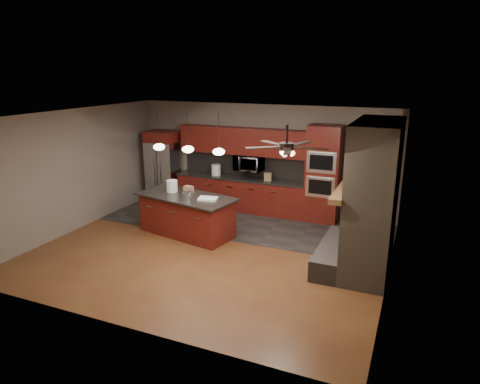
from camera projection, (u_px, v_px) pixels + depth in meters
The scene contains 22 objects.
ground at pixel (212, 250), 8.98m from camera, with size 7.00×7.00×0.00m, color brown.
ceiling at pixel (209, 115), 8.20m from camera, with size 7.00×6.00×0.02m, color white.
back_wall at pixel (262, 158), 11.24m from camera, with size 7.00×0.02×2.80m, color #6F6659.
right_wall at pixel (394, 207), 7.28m from camera, with size 0.02×6.00×2.80m, color #6F6659.
left_wall at pixel (76, 170), 9.90m from camera, with size 0.02×6.00×2.80m, color #6F6659.
slate_tile_patch at pixel (245, 222), 10.57m from camera, with size 7.00×2.40×0.01m, color #2E2C2A.
fireplace_column at pixel (369, 203), 7.83m from camera, with size 1.30×2.10×2.80m.
back_cabinetry at pixel (242, 177), 11.34m from camera, with size 3.59×0.64×2.20m.
oven_tower at pixel (323, 174), 10.39m from camera, with size 0.80×0.63×2.38m.
microwave at pixel (249, 163), 11.15m from camera, with size 0.73×0.41×0.50m, color silver.
refrigerator at pixel (164, 167), 12.07m from camera, with size 0.86×0.75×2.02m.
kitchen_island at pixel (187, 215), 9.73m from camera, with size 2.45×1.48×0.92m.
white_bucket at pixel (172, 186), 9.87m from camera, with size 0.25×0.25×0.27m, color white.
paint_can at pixel (187, 195), 9.40m from camera, with size 0.20×0.20×0.14m, color #B3B4B8.
paint_tray at pixel (208, 199), 9.31m from camera, with size 0.41×0.28×0.04m, color white.
cardboard_box at pixel (189, 189), 9.90m from camera, with size 0.21×0.15×0.13m, color #9E6F52.
counter_bucket at pixel (216, 170), 11.53m from camera, with size 0.25×0.25×0.28m, color white.
counter_box at pixel (268, 177), 10.94m from camera, with size 0.19×0.14×0.21m, color olive.
pendant_left at pixel (159, 147), 9.67m from camera, with size 0.26×0.26×0.92m.
pendant_center at pixel (188, 149), 9.39m from camera, with size 0.26×0.26×0.92m.
pendant_right at pixel (219, 152), 9.11m from camera, with size 0.26×0.26×0.92m.
ceiling_fan at pixel (287, 146), 6.91m from camera, with size 1.27×1.33×0.41m.
Camera 1 is at (3.78, -7.40, 3.66)m, focal length 32.00 mm.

